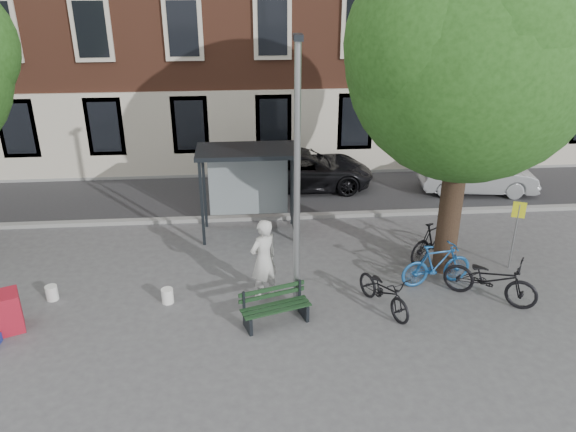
% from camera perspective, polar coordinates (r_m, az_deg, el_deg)
% --- Properties ---
extents(ground, '(90.00, 90.00, 0.00)m').
position_cam_1_polar(ground, '(13.23, 0.83, -9.31)').
color(ground, '#4C4C4F').
rests_on(ground, ground).
extents(road, '(40.00, 4.00, 0.01)m').
position_cam_1_polar(road, '(19.42, -1.09, 2.23)').
color(road, '#28282B').
rests_on(road, ground).
extents(curb_near, '(40.00, 0.25, 0.12)m').
position_cam_1_polar(curb_near, '(17.57, -0.69, -0.07)').
color(curb_near, gray).
rests_on(curb_near, ground).
extents(curb_far, '(40.00, 0.25, 0.12)m').
position_cam_1_polar(curb_far, '(21.27, -1.43, 4.40)').
color(curb_far, gray).
rests_on(curb_far, ground).
extents(lamppost, '(0.28, 0.35, 6.11)m').
position_cam_1_polar(lamppost, '(11.91, 0.91, 1.90)').
color(lamppost, '#9EA0A3').
rests_on(lamppost, ground).
extents(tree_right, '(5.76, 5.60, 8.20)m').
position_cam_1_polar(tree_right, '(13.45, 18.38, 15.86)').
color(tree_right, black).
rests_on(tree_right, ground).
extents(bus_shelter, '(2.85, 1.45, 2.62)m').
position_cam_1_polar(bus_shelter, '(16.01, -2.68, 4.59)').
color(bus_shelter, '#1E2328').
rests_on(bus_shelter, ground).
extents(painter, '(0.88, 0.82, 2.02)m').
position_cam_1_polar(painter, '(13.14, -2.50, -4.43)').
color(painter, silver).
rests_on(painter, ground).
extents(bench, '(1.62, 0.94, 0.80)m').
position_cam_1_polar(bench, '(12.56, -1.31, -9.34)').
color(bench, '#1E2328').
rests_on(bench, ground).
extents(bike_a, '(2.21, 1.86, 1.14)m').
position_cam_1_polar(bike_a, '(14.05, 19.87, -6.01)').
color(bike_a, black).
rests_on(bike_a, ground).
extents(bike_b, '(1.90, 0.81, 1.11)m').
position_cam_1_polar(bike_b, '(14.32, 14.87, -4.79)').
color(bike_b, '#1C559B').
rests_on(bike_b, ground).
extents(bike_c, '(1.32, 1.94, 0.97)m').
position_cam_1_polar(bike_c, '(13.12, 9.73, -7.52)').
color(bike_c, black).
rests_on(bike_c, ground).
extents(bike_d, '(1.87, 1.48, 1.13)m').
position_cam_1_polar(bike_d, '(15.51, 14.68, -2.34)').
color(bike_d, black).
rests_on(bike_d, ground).
extents(car_dark, '(4.87, 2.29, 1.35)m').
position_cam_1_polar(car_dark, '(19.84, 1.63, 4.77)').
color(car_dark, black).
rests_on(car_dark, ground).
extents(car_silver, '(4.05, 1.80, 1.29)m').
position_cam_1_polar(car_silver, '(20.47, 18.71, 4.00)').
color(car_silver, '#9B9EA2').
rests_on(car_silver, ground).
extents(bucket_a, '(0.30, 0.30, 0.36)m').
position_cam_1_polar(bucket_a, '(14.64, -26.42, -7.74)').
color(bucket_a, silver).
rests_on(bucket_a, ground).
extents(bucket_b, '(0.29, 0.29, 0.36)m').
position_cam_1_polar(bucket_b, '(13.63, -12.15, -7.93)').
color(bucket_b, white).
rests_on(bucket_b, ground).
extents(bucket_c, '(0.36, 0.36, 0.36)m').
position_cam_1_polar(bucket_c, '(14.56, -22.87, -7.20)').
color(bucket_c, white).
rests_on(bucket_c, ground).
extents(notice_sign, '(0.31, 0.15, 1.87)m').
position_cam_1_polar(notice_sign, '(15.37, 22.24, -0.49)').
color(notice_sign, '#9EA0A3').
rests_on(notice_sign, ground).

